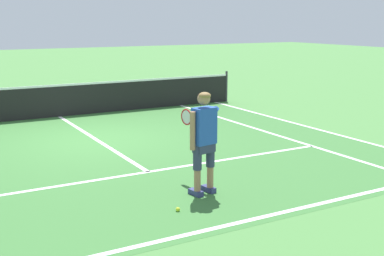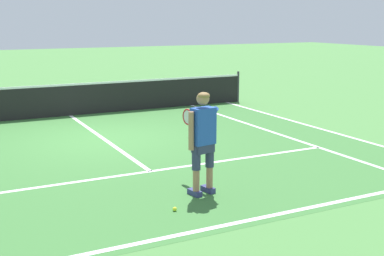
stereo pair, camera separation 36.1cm
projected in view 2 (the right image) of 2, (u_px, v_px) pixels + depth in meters
ground_plane at (103, 138)px, 12.29m from camera, size 80.00×80.00×0.00m
court_inner_surface at (120, 150)px, 11.14m from camera, size 10.98×9.67×0.00m
line_baseline at (227, 225)px, 7.10m from camera, size 10.98×0.10×0.01m
line_service at (150, 171)px, 9.60m from camera, size 8.23×0.10×0.01m
line_centre_service at (101, 137)px, 12.39m from camera, size 0.10×6.40×0.01m
line_singles_right at (273, 132)px, 12.95m from camera, size 0.10×9.27×0.01m
line_doubles_right at (314, 127)px, 13.56m from camera, size 0.10×9.27×0.01m
tennis_net at (70, 99)px, 15.08m from camera, size 11.96×0.08×1.07m
tennis_player at (202, 136)px, 8.17m from camera, size 0.59×1.19×1.71m
tennis_ball_near_feet at (175, 209)px, 7.61m from camera, size 0.07×0.07×0.07m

